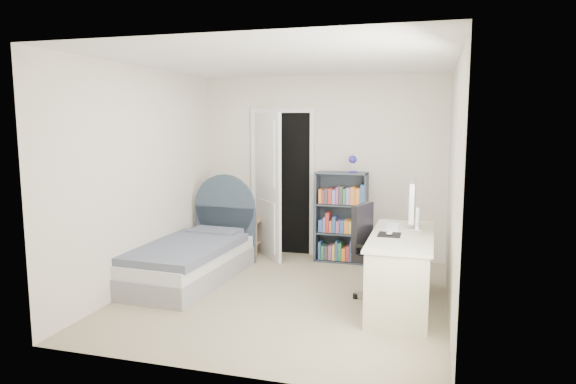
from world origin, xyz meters
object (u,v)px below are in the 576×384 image
(floor_lamp, at_px, (270,218))
(bookcase, at_px, (342,220))
(office_chair, at_px, (372,247))
(nightstand, at_px, (248,226))
(desk, at_px, (401,267))
(bed, at_px, (194,257))

(floor_lamp, distance_m, bookcase, 1.09)
(office_chair, bearing_deg, nightstand, 144.61)
(nightstand, xyz_separation_m, bookcase, (1.38, -0.05, 0.17))
(floor_lamp, height_order, desk, desk)
(bed, height_order, nightstand, bed)
(desk, bearing_deg, nightstand, 145.44)
(bed, height_order, floor_lamp, floor_lamp)
(floor_lamp, xyz_separation_m, office_chair, (1.64, -1.48, 0.05))
(nightstand, distance_m, bookcase, 1.39)
(floor_lamp, bearing_deg, bookcase, -8.34)
(bed, xyz_separation_m, floor_lamp, (0.51, 1.41, 0.24))
(bookcase, bearing_deg, office_chair, -67.20)
(bed, relative_size, office_chair, 1.94)
(nightstand, distance_m, desk, 2.74)
(floor_lamp, bearing_deg, nightstand, -160.75)
(nightstand, distance_m, floor_lamp, 0.34)
(office_chair, bearing_deg, desk, -29.17)
(bookcase, bearing_deg, desk, -59.73)
(floor_lamp, bearing_deg, desk, -40.28)
(bookcase, height_order, office_chair, bookcase)
(nightstand, bearing_deg, bookcase, -2.24)
(nightstand, xyz_separation_m, floor_lamp, (0.30, 0.10, 0.11))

